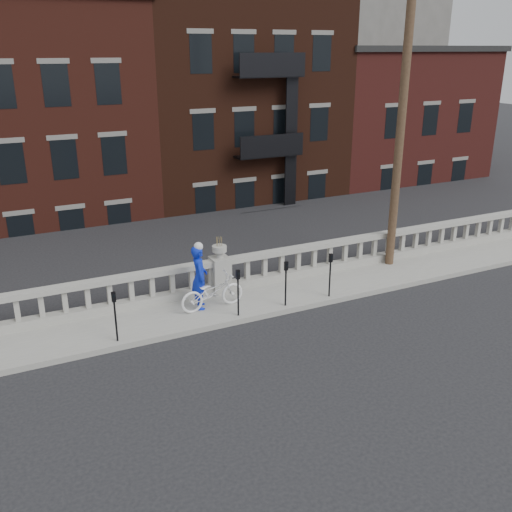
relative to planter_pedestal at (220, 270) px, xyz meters
The scene contains 12 objects.
ground 4.04m from the planter_pedestal, 90.00° to the right, with size 120.00×120.00×0.00m, color black.
sidewalk 1.21m from the planter_pedestal, 90.00° to the right, with size 32.00×2.20×0.15m, color gray.
balustrade 0.19m from the planter_pedestal, ahead, with size 28.00×0.34×1.03m.
planter_pedestal is the anchor object (origin of this frame).
lower_level 19.19m from the planter_pedestal, 88.31° to the left, with size 80.00×44.00×20.80m.
utility_pole 7.61m from the planter_pedestal, ahead, with size 1.60×0.28×10.00m.
parking_meter_b 4.02m from the planter_pedestal, 153.37° to the right, with size 0.10×0.09×1.36m.
parking_meter_c 1.82m from the planter_pedestal, 96.41° to the right, with size 0.10×0.09×1.36m.
parking_meter_d 2.23m from the planter_pedestal, 54.21° to the right, with size 0.10×0.09×1.36m.
parking_meter_e 3.33m from the planter_pedestal, 32.76° to the right, with size 0.10×0.09×1.36m.
bicycle 1.25m from the planter_pedestal, 122.98° to the right, with size 0.67×1.91×1.00m, color white.
cyclist 1.30m from the planter_pedestal, 139.29° to the right, with size 0.68×0.45×1.87m, color #0C22BC.
Camera 1 is at (-6.05, -11.03, 7.20)m, focal length 40.00 mm.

